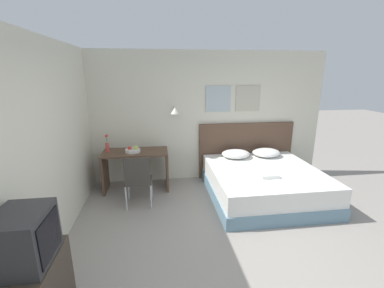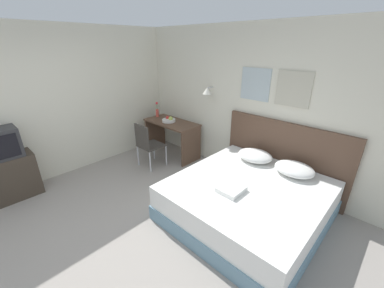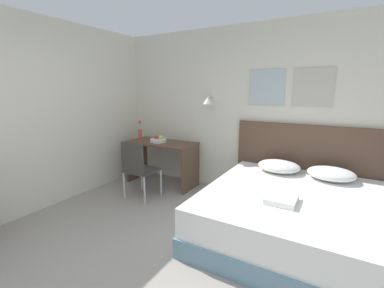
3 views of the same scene
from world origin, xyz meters
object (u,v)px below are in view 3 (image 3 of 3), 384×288
object	(u,v)px
pillow_right	(331,174)
folded_towel_near_foot	(281,199)
desk	(162,155)
desk_chair	(137,166)
bed	(293,216)
flower_vase	(140,132)
fruit_bowl	(158,140)
headboard	(306,165)
pillow_left	(279,166)

from	to	relation	value
pillow_right	folded_towel_near_foot	size ratio (longest dim) A/B	1.77
desk	desk_chair	bearing A→B (deg)	-83.37
bed	flower_vase	xyz separation A→B (m)	(-2.84, 0.69, 0.63)
flower_vase	fruit_bowl	bearing A→B (deg)	-7.80
bed	desk	distance (m)	2.44
desk	fruit_bowl	bearing A→B (deg)	-137.41
pillow_right	folded_towel_near_foot	xyz separation A→B (m)	(-0.41, -1.01, -0.05)
folded_towel_near_foot	flower_vase	distance (m)	2.94
flower_vase	folded_towel_near_foot	bearing A→B (deg)	-19.80
desk_chair	headboard	bearing A→B (deg)	26.19
headboard	fruit_bowl	size ratio (longest dim) A/B	7.26
headboard	desk	bearing A→B (deg)	-170.99
headboard	pillow_left	xyz separation A→B (m)	(-0.33, -0.32, 0.02)
pillow_left	desk	bearing A→B (deg)	-178.54
bed	folded_towel_near_foot	bearing A→B (deg)	-106.25
folded_towel_near_foot	pillow_left	bearing A→B (deg)	103.21
fruit_bowl	pillow_right	bearing A→B (deg)	1.86
pillow_right	desk	distance (m)	2.66
headboard	pillow_left	bearing A→B (deg)	-135.66
flower_vase	pillow_left	bearing A→B (deg)	0.52
bed	desk_chair	bearing A→B (deg)	-178.17
headboard	pillow_right	distance (m)	0.46
headboard	pillow_right	size ratio (longest dim) A/B	3.61
pillow_right	flower_vase	xyz separation A→B (m)	(-3.17, -0.02, 0.28)
desk_chair	desk	bearing A→B (deg)	96.63
pillow_left	flower_vase	bearing A→B (deg)	-179.48
folded_towel_near_foot	flower_vase	size ratio (longest dim) A/B	0.94
pillow_left	folded_towel_near_foot	size ratio (longest dim) A/B	1.77
headboard	flower_vase	world-z (taller)	headboard
pillow_right	desk_chair	bearing A→B (deg)	-163.01
fruit_bowl	flower_vase	size ratio (longest dim) A/B	0.83
pillow_left	pillow_right	world-z (taller)	same
headboard	pillow_right	world-z (taller)	headboard
bed	folded_towel_near_foot	size ratio (longest dim) A/B	6.20
headboard	folded_towel_near_foot	xyz separation A→B (m)	(-0.09, -1.33, -0.02)
pillow_right	fruit_bowl	distance (m)	2.70
desk	pillow_right	bearing A→B (deg)	1.10
pillow_right	headboard	bearing A→B (deg)	135.66
bed	folded_towel_near_foot	world-z (taller)	folded_towel_near_foot
fruit_bowl	desk	bearing A→B (deg)	42.59
headboard	desk_chair	bearing A→B (deg)	-153.81
folded_towel_near_foot	headboard	bearing A→B (deg)	86.24
headboard	flower_vase	xyz separation A→B (m)	(-2.84, -0.34, 0.31)
flower_vase	headboard	bearing A→B (deg)	6.84
bed	desk	size ratio (longest dim) A/B	1.64
folded_towel_near_foot	fruit_bowl	world-z (taller)	fruit_bowl
pillow_left	fruit_bowl	bearing A→B (deg)	-177.55
desk	pillow_left	bearing A→B (deg)	1.46
pillow_right	desk	world-z (taller)	desk
bed	folded_towel_near_foot	distance (m)	0.44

